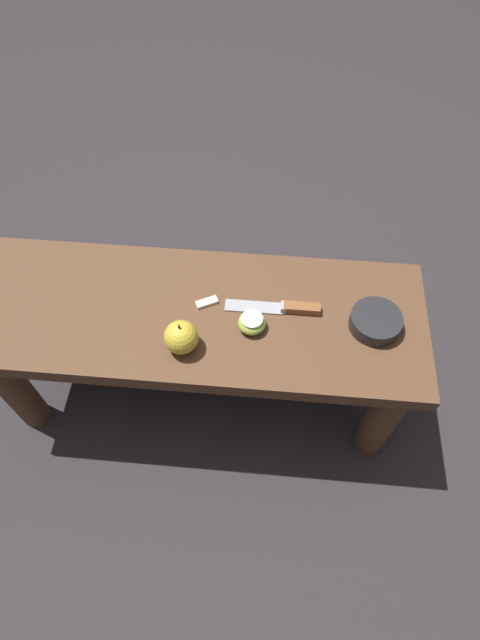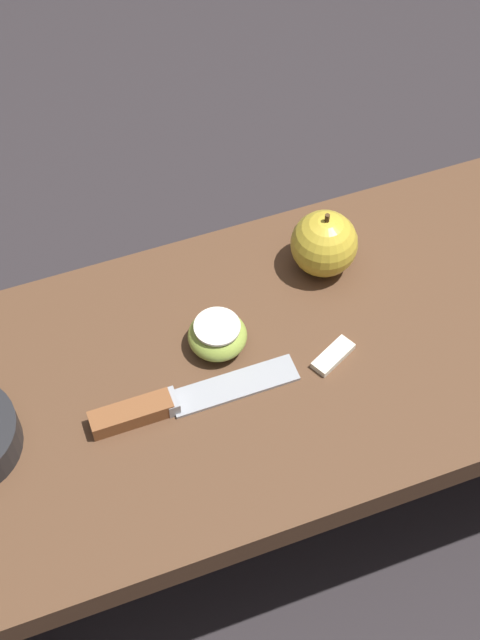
{
  "view_description": "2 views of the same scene",
  "coord_description": "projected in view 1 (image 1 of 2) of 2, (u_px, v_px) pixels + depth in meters",
  "views": [
    {
      "loc": [
        -0.16,
        0.64,
        1.34
      ],
      "look_at": [
        -0.11,
        0.03,
        0.43
      ],
      "focal_mm": 28.0,
      "sensor_mm": 36.0,
      "label": 1
    },
    {
      "loc": [
        -0.29,
        -0.47,
        1.19
      ],
      "look_at": [
        -0.11,
        0.03,
        0.43
      ],
      "focal_mm": 50.0,
      "sensor_mm": 36.0,
      "label": 2
    }
  ],
  "objects": [
    {
      "name": "wooden_bench",
      "position": [
        198.0,
        332.0,
        1.22
      ],
      "size": [
        1.06,
        0.37,
        0.4
      ],
      "color": "brown",
      "rests_on": "ground_plane"
    },
    {
      "name": "knife",
      "position": [
        287.0,
        308.0,
        1.14
      ],
      "size": [
        0.22,
        0.03,
        0.02
      ],
      "rotation": [
        0.0,
        0.0,
        0.0
      ],
      "color": "#9EA0A5",
      "rests_on": "wooden_bench"
    },
    {
      "name": "apple_cut",
      "position": [
        252.0,
        323.0,
        1.1
      ],
      "size": [
        0.06,
        0.06,
        0.04
      ],
      "color": "#9EB747",
      "rests_on": "wooden_bench"
    },
    {
      "name": "apple_whole",
      "position": [
        181.0,
        337.0,
        1.06
      ],
      "size": [
        0.07,
        0.07,
        0.08
      ],
      "color": "gold",
      "rests_on": "wooden_bench"
    },
    {
      "name": "apple_slice_near_knife",
      "position": [
        207.0,
        302.0,
        1.15
      ],
      "size": [
        0.05,
        0.04,
        0.01
      ],
      "color": "white",
      "rests_on": "wooden_bench"
    },
    {
      "name": "ground_plane",
      "position": [
        205.0,
        388.0,
        1.48
      ],
      "size": [
        8.0,
        8.0,
        0.0
      ],
      "primitive_type": "plane",
      "color": "#2D282B"
    },
    {
      "name": "bowl",
      "position": [
        376.0,
        322.0,
        1.11
      ],
      "size": [
        0.11,
        0.11,
        0.04
      ],
      "color": "#232326",
      "rests_on": "wooden_bench"
    }
  ]
}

